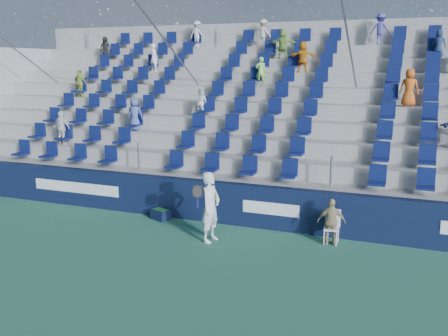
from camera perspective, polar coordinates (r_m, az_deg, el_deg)
The scene contains 7 objects.
ground at distance 11.89m, azimuth -5.95°, elevation -10.58°, with size 70.00×70.00×0.00m, color #307156.
sponsor_wall at distance 14.41m, azimuth -0.22°, elevation -3.96°, with size 24.00×0.32×1.20m.
grandstand at distance 18.84m, azimuth 5.54°, elevation 4.53°, with size 24.00×8.17×6.63m.
tennis_player at distance 12.83m, azimuth -1.56°, elevation -4.47°, with size 0.69×0.72×1.83m.
line_judge_chair at distance 13.14m, azimuth 12.27°, elevation -6.27°, with size 0.43×0.44×0.87m.
line_judge at distance 12.98m, azimuth 12.18°, elevation -6.02°, with size 0.71×0.29×1.21m, color tan.
ball_bin at distance 14.93m, azimuth -7.26°, elevation -5.22°, with size 0.64×0.53×0.31m.
Camera 1 is at (5.14, -9.72, 4.53)m, focal length 40.00 mm.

